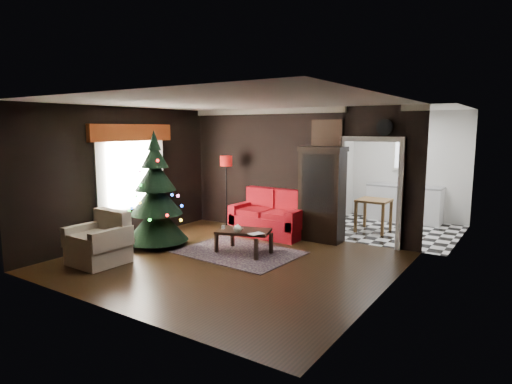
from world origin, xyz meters
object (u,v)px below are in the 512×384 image
Objects in this scene: loveseat at (270,213)px; kitchen_table at (373,215)px; armchair at (98,238)px; coffee_table at (244,241)px; teapot at (238,229)px; curio_cabinet at (322,196)px; floor_lamp at (226,194)px; christmas_tree at (156,194)px; wall_clock at (385,127)px.

loveseat is 2.45m from kitchen_table.
armchair is 5.98m from kitchen_table.
loveseat is 1.52m from coffee_table.
armchair is 2.61m from coffee_table.
kitchen_table is (1.45, 3.35, -0.16)m from teapot.
armchair reaches higher than coffee_table.
armchair is (-1.43, -3.39, -0.04)m from loveseat.
coffee_table is at bearing -115.40° from kitchen_table.
curio_cabinet is 2.53× the size of kitchen_table.
floor_lamp is at bearing -151.18° from kitchen_table.
coffee_table is (-0.83, -1.68, -0.72)m from curio_cabinet.
coffee_table is at bearing -43.88° from floor_lamp.
loveseat is 0.71× the size of christmas_tree.
loveseat is at bearing 68.98° from armchair.
curio_cabinet is 5.94× the size of wall_clock.
floor_lamp is 1.99× the size of armchair.
wall_clock is (2.00, 2.10, 1.85)m from teapot.
loveseat reaches higher than coffee_table.
curio_cabinet is 1.67m from kitchen_table.
armchair is at bearing -136.56° from teapot.
christmas_tree is 1.53m from armchair.
floor_lamp is 0.75× the size of christmas_tree.
teapot reaches higher than coffee_table.
christmas_tree is at bearing -97.63° from floor_lamp.
curio_cabinet is at bearing 56.29° from armchair.
curio_cabinet is 1.88m from wall_clock.
christmas_tree reaches higher than teapot.
floor_lamp is (-1.20, 0.00, 0.33)m from loveseat.
christmas_tree is at bearing -139.99° from curio_cabinet.
wall_clock is (3.55, 0.40, 1.55)m from floor_lamp.
floor_lamp is 2.32m from teapot.
floor_lamp is 2.40× the size of kitchen_table.
coffee_table is 1.32× the size of kitchen_table.
christmas_tree is at bearing -164.00° from coffee_table.
curio_cabinet is at bearing -114.44° from kitchen_table.
christmas_tree is 4.92m from kitchen_table.
loveseat is 1.73m from teapot.
kitchen_table is (3.00, 1.65, -0.45)m from floor_lamp.
wall_clock is at bearing 6.41° from floor_lamp.
loveseat is at bearing 53.46° from christmas_tree.
floor_lamp reaches higher than armchair.
floor_lamp is at bearing 87.93° from armchair.
teapot is 3.65m from kitchen_table.
curio_cabinet is at bearing 63.79° from coffee_table.
floor_lamp is 3.45m from kitchen_table.
wall_clock is (3.81, 2.37, 1.33)m from christmas_tree.
wall_clock is at bearing 9.66° from loveseat.
coffee_table is (1.78, 0.51, -0.82)m from christmas_tree.
wall_clock reaches higher than loveseat.
armchair is 1.20× the size of kitchen_table.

